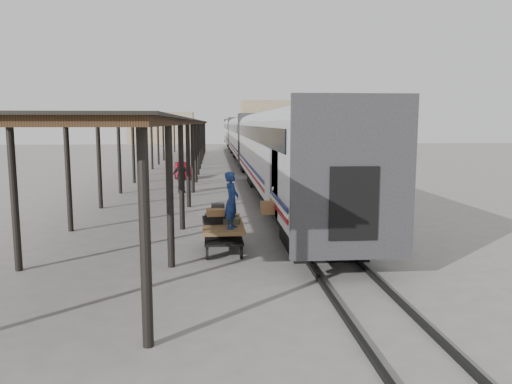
{
  "coord_description": "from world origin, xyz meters",
  "views": [
    {
      "loc": [
        -0.14,
        -15.61,
        3.97
      ],
      "look_at": [
        1.24,
        0.72,
        1.7
      ],
      "focal_mm": 35.0,
      "sensor_mm": 36.0,
      "label": 1
    }
  ],
  "objects_px": {
    "luggage_tug": "(183,172)",
    "porter": "(232,200)",
    "baggage_cart": "(223,231)",
    "pedestrian": "(182,176)"
  },
  "relations": [
    {
      "from": "luggage_tug",
      "to": "porter",
      "type": "distance_m",
      "value": 21.16
    },
    {
      "from": "porter",
      "to": "baggage_cart",
      "type": "bearing_deg",
      "value": 40.22
    },
    {
      "from": "porter",
      "to": "pedestrian",
      "type": "relative_size",
      "value": 0.89
    },
    {
      "from": "baggage_cart",
      "to": "pedestrian",
      "type": "relative_size",
      "value": 1.27
    },
    {
      "from": "porter",
      "to": "pedestrian",
      "type": "xyz_separation_m",
      "value": [
        -2.36,
        13.97,
        -0.76
      ]
    },
    {
      "from": "porter",
      "to": "pedestrian",
      "type": "bearing_deg",
      "value": 28.76
    },
    {
      "from": "luggage_tug",
      "to": "pedestrian",
      "type": "relative_size",
      "value": 0.82
    },
    {
      "from": "baggage_cart",
      "to": "luggage_tug",
      "type": "xyz_separation_m",
      "value": [
        -2.49,
        20.3,
        -0.1
      ]
    },
    {
      "from": "baggage_cart",
      "to": "luggage_tug",
      "type": "bearing_deg",
      "value": 96.38
    },
    {
      "from": "baggage_cart",
      "to": "pedestrian",
      "type": "bearing_deg",
      "value": 98.38
    }
  ]
}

